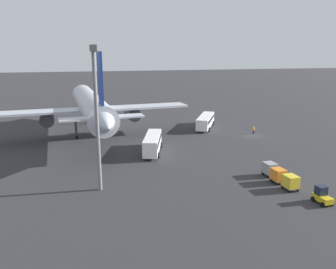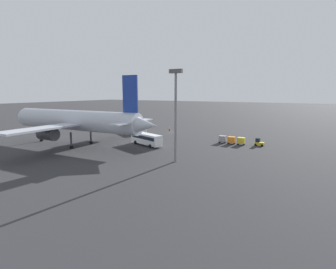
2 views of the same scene
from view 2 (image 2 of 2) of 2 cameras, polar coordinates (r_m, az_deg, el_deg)
ground_plane at (r=95.62m, az=0.70°, el=0.55°), size 600.00×600.00×0.00m
airplane at (r=74.01m, az=-19.32°, el=2.85°), size 49.97×42.73×18.29m
shuttle_bus_near at (r=95.42m, az=-6.96°, el=1.58°), size 12.23×8.90×3.05m
shuttle_bus_far at (r=71.64m, az=-4.75°, el=-0.84°), size 11.23×6.03×3.25m
baggage_tug at (r=75.24m, az=19.16°, el=-1.62°), size 2.41×1.64×2.10m
worker_person at (r=97.28m, az=0.27°, el=1.22°), size 0.38×0.38×1.74m
cargo_cart_yellow at (r=74.92m, az=15.64°, el=-1.30°), size 2.02×1.71×2.06m
cargo_cart_orange at (r=75.57m, az=13.65°, el=-1.13°), size 2.02×1.71×2.06m
cargo_cart_grey at (r=76.71m, az=11.79°, el=-0.91°), size 2.02×1.71×2.06m
light_pole at (r=53.43m, az=1.68°, el=6.08°), size 2.80×0.70×18.96m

